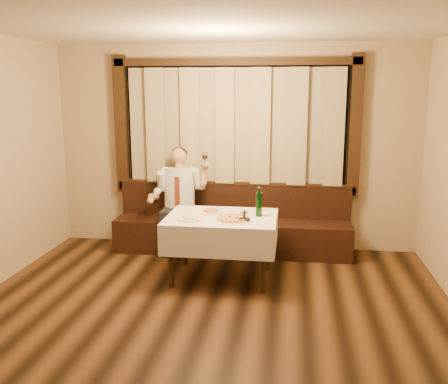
# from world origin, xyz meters

# --- Properties ---
(room) EXTENTS (5.01, 6.01, 2.81)m
(room) POSITION_xyz_m (-0.00, 0.97, 1.50)
(room) COLOR black
(room) RESTS_ON ground
(banquette) EXTENTS (3.20, 0.61, 0.94)m
(banquette) POSITION_xyz_m (0.00, 2.72, 0.31)
(banquette) COLOR black
(banquette) RESTS_ON ground
(dining_table) EXTENTS (1.27, 0.97, 0.76)m
(dining_table) POSITION_xyz_m (0.00, 1.70, 0.65)
(dining_table) COLOR black
(dining_table) RESTS_ON ground
(pizza) EXTENTS (0.37, 0.37, 0.04)m
(pizza) POSITION_xyz_m (0.14, 1.56, 0.77)
(pizza) COLOR white
(pizza) RESTS_ON dining_table
(pasta_red) EXTENTS (0.29, 0.29, 0.10)m
(pasta_red) POSITION_xyz_m (-0.15, 1.85, 0.80)
(pasta_red) COLOR white
(pasta_red) RESTS_ON dining_table
(pasta_cream) EXTENTS (0.28, 0.28, 0.10)m
(pasta_cream) POSITION_xyz_m (-0.33, 1.49, 0.80)
(pasta_cream) COLOR white
(pasta_cream) RESTS_ON dining_table
(green_bottle) EXTENTS (0.07, 0.07, 0.34)m
(green_bottle) POSITION_xyz_m (0.43, 1.76, 0.90)
(green_bottle) COLOR #0E4511
(green_bottle) RESTS_ON dining_table
(table_wine_glass) EXTENTS (0.07, 0.07, 0.19)m
(table_wine_glass) POSITION_xyz_m (0.40, 2.05, 0.89)
(table_wine_glass) COLOR white
(table_wine_glass) RESTS_ON dining_table
(cruet_caddy) EXTENTS (0.13, 0.10, 0.13)m
(cruet_caddy) POSITION_xyz_m (0.28, 1.51, 0.80)
(cruet_caddy) COLOR black
(cruet_caddy) RESTS_ON dining_table
(seated_man) EXTENTS (0.78, 0.58, 1.42)m
(seated_man) POSITION_xyz_m (-0.72, 2.63, 0.83)
(seated_man) COLOR black
(seated_man) RESTS_ON ground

